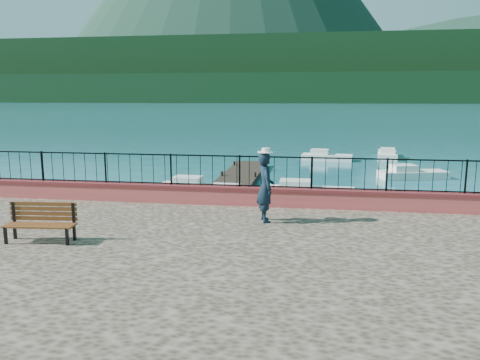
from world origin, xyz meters
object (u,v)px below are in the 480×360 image
(boat_1, at_px, (309,189))
(boat_4, at_px, (327,155))
(boat_2, at_px, (413,171))
(person, at_px, (265,187))
(park_bench, at_px, (41,230))
(boat_0, at_px, (199,185))
(boat_5, at_px, (387,152))

(boat_1, bearing_deg, boat_4, 85.45)
(boat_2, bearing_deg, boat_1, -148.18)
(person, bearing_deg, park_bench, 99.33)
(boat_0, xyz_separation_m, boat_5, (10.78, 14.68, 0.00))
(boat_1, bearing_deg, park_bench, -117.60)
(person, height_order, boat_5, person)
(boat_0, xyz_separation_m, boat_2, (10.86, 5.75, 0.00))
(boat_0, bearing_deg, park_bench, -92.53)
(park_bench, bearing_deg, boat_4, 68.22)
(boat_5, bearing_deg, boat_2, -172.52)
(park_bench, distance_m, boat_0, 11.60)
(park_bench, xyz_separation_m, boat_4, (7.23, 24.06, -1.08))
(park_bench, height_order, boat_1, park_bench)
(park_bench, relative_size, boat_1, 0.40)
(boat_0, height_order, boat_2, same)
(person, height_order, boat_2, person)
(boat_5, bearing_deg, person, 171.08)
(boat_0, relative_size, boat_2, 1.03)
(person, bearing_deg, boat_1, -25.41)
(boat_4, xyz_separation_m, boat_5, (4.48, 2.14, 0.00))
(boat_1, relative_size, boat_4, 1.16)
(boat_0, bearing_deg, boat_1, 1.02)
(boat_2, bearing_deg, boat_0, -166.08)
(person, bearing_deg, boat_5, -34.10)
(person, relative_size, boat_1, 0.46)
(boat_1, height_order, boat_4, same)
(boat_4, bearing_deg, boat_1, -87.86)
(boat_4, bearing_deg, boat_2, -48.91)
(park_bench, height_order, person, person)
(park_bench, xyz_separation_m, boat_0, (0.93, 11.51, -1.08))
(person, distance_m, boat_4, 21.65)
(boat_0, distance_m, boat_4, 14.04)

